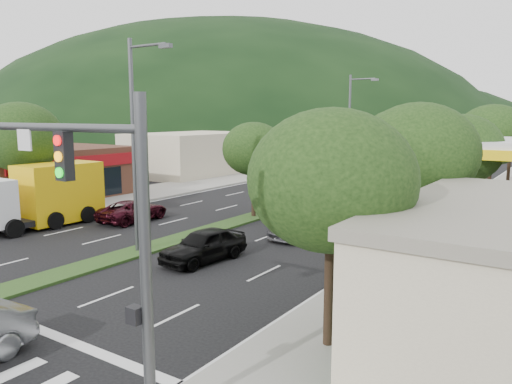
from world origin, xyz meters
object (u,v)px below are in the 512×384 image
Objects in this scene: motorhome at (442,180)px; car_queue_c at (326,195)px; tree_med_far at (391,130)px; tree_r_c at (461,149)px; car_queue_e at (347,210)px; tree_r_d at (492,135)px; tree_r_a at (332,181)px; tree_l_a at (21,137)px; car_queue_a at (204,245)px; tree_med_near at (254,149)px; car_queue_f at (446,177)px; box_truck at (46,197)px; streetlight_mid at (351,126)px; car_queue_b at (303,221)px; traffic_signal at (90,207)px; suv_maroon at (133,211)px; tree_r_e at (511,135)px; tree_r_b at (418,154)px; car_queue_d at (430,193)px; streetlight_near at (136,136)px.

car_queue_c is at bearing -152.91° from motorhome.
tree_r_c is at bearing -63.43° from tree_med_far.
car_queue_c is at bearing 121.23° from car_queue_e.
tree_r_d is 1.94× the size of car_queue_e.
tree_r_a is 1.77× the size of car_queue_c.
tree_l_a reaches higher than tree_r_a.
car_queue_a is at bearing -126.63° from tree_r_c.
car_queue_e is (5.34, 2.58, -3.80)m from tree_med_near.
car_queue_f is 35.26m from box_truck.
tree_med_far is 1.85× the size of car_queue_c.
streetlight_mid is 9.02m from car_queue_c.
car_queue_b is at bearing -68.58° from car_queue_c.
traffic_signal reaches higher than car_queue_f.
car_queue_a is at bearing 152.77° from suv_maroon.
tree_l_a is 1.94× the size of car_queue_c.
streetlight_mid is (-8.82, 34.54, 0.94)m from traffic_signal.
car_queue_e is (-6.66, -19.42, -4.26)m from tree_r_e.
tree_med_far is 24.42m from car_queue_e.
traffic_signal is at bearing -65.20° from tree_med_near.
tree_r_b is 19.52m from car_queue_d.
tree_med_near is 0.66× the size of motorhome.
streetlight_near is 2.11× the size of suv_maroon.
car_queue_c is 0.76× the size of car_queue_d.
car_queue_e is at bearing -125.28° from tree_r_d.
tree_r_e is 0.73× the size of motorhome.
streetlight_mid is (0.00, 25.00, 0.00)m from streetlight_near.
box_truck is (-9.00, -34.80, -3.28)m from tree_med_far.
car_queue_b is at bearing -116.10° from tree_r_d.
streetlight_mid reaches higher than box_truck.
streetlight_near is at bearing -162.37° from car_queue_a.
traffic_signal is 1.33× the size of car_queue_b.
car_queue_e is at bearing -77.17° from tree_med_far.
car_queue_b reaches higher than car_queue_c.
tree_l_a is (-24.50, 6.00, 0.36)m from tree_r_a.
car_queue_b is at bearing 153.14° from tree_r_b.
tree_r_d is 24.98m from suv_maroon.
tree_r_c is at bearing 45.49° from streetlight_near.
tree_r_a is 1.26× the size of car_queue_b.
tree_med_far is 36.01m from streetlight_near.
tree_r_b is 29.61m from car_queue_f.
tree_r_e is at bearing 72.69° from car_queue_b.
car_queue_f is (-5.38, 0.80, -4.17)m from tree_r_e.
traffic_signal is at bearing -77.72° from car_queue_b.
traffic_signal is 12.21m from car_queue_a.
tree_med_near is (-12.00, -12.00, -0.75)m from tree_r_d.
tree_l_a is at bearing -129.48° from car_queue_c.
tree_l_a reaches higher than box_truck.
tree_r_e reaches higher than car_queue_b.
car_queue_a is (-5.45, 10.21, -3.90)m from traffic_signal.
tree_med_near is at bearing 152.69° from car_queue_b.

